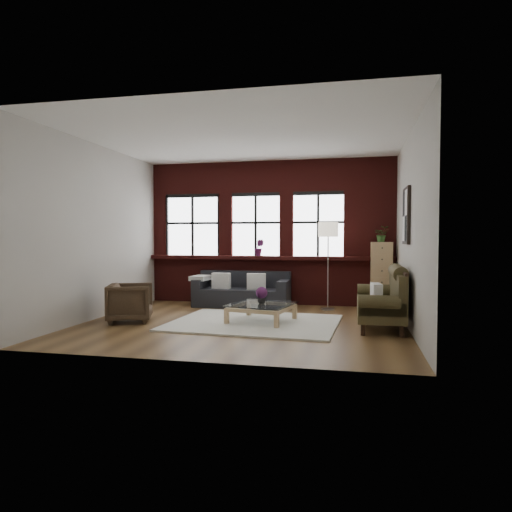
% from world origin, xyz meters
% --- Properties ---
extents(floor, '(5.50, 5.50, 0.00)m').
position_xyz_m(floor, '(0.00, 0.00, 0.00)').
color(floor, brown).
rests_on(floor, ground).
extents(ceiling, '(5.50, 5.50, 0.00)m').
position_xyz_m(ceiling, '(0.00, 0.00, 3.20)').
color(ceiling, white).
rests_on(ceiling, ground).
extents(wall_back, '(5.50, 0.00, 5.50)m').
position_xyz_m(wall_back, '(0.00, 2.50, 1.60)').
color(wall_back, '#B3B0A6').
rests_on(wall_back, ground).
extents(wall_front, '(5.50, 0.00, 5.50)m').
position_xyz_m(wall_front, '(0.00, -2.50, 1.60)').
color(wall_front, '#B3B0A6').
rests_on(wall_front, ground).
extents(wall_left, '(0.00, 5.00, 5.00)m').
position_xyz_m(wall_left, '(-2.75, 0.00, 1.60)').
color(wall_left, '#B3B0A6').
rests_on(wall_left, ground).
extents(wall_right, '(0.00, 5.00, 5.00)m').
position_xyz_m(wall_right, '(2.75, 0.00, 1.60)').
color(wall_right, '#B3B0A6').
rests_on(wall_right, ground).
extents(brick_backwall, '(5.50, 0.12, 3.20)m').
position_xyz_m(brick_backwall, '(0.00, 2.44, 1.60)').
color(brick_backwall, '#4E1412').
rests_on(brick_backwall, floor).
extents(sill_ledge, '(5.50, 0.30, 0.08)m').
position_xyz_m(sill_ledge, '(0.00, 2.35, 1.04)').
color(sill_ledge, '#4E1412').
rests_on(sill_ledge, brick_backwall).
extents(window_left, '(1.38, 0.10, 1.50)m').
position_xyz_m(window_left, '(-1.80, 2.45, 1.75)').
color(window_left, black).
rests_on(window_left, brick_backwall).
extents(window_mid, '(1.38, 0.10, 1.50)m').
position_xyz_m(window_mid, '(-0.30, 2.45, 1.75)').
color(window_mid, black).
rests_on(window_mid, brick_backwall).
extents(window_right, '(1.38, 0.10, 1.50)m').
position_xyz_m(window_right, '(1.10, 2.45, 1.75)').
color(window_right, black).
rests_on(window_right, brick_backwall).
extents(wall_poster, '(0.05, 0.74, 0.94)m').
position_xyz_m(wall_poster, '(2.72, 0.30, 1.85)').
color(wall_poster, black).
rests_on(wall_poster, wall_right).
extents(shag_rug, '(2.96, 2.39, 0.03)m').
position_xyz_m(shag_rug, '(0.19, 0.04, 0.02)').
color(shag_rug, beige).
rests_on(shag_rug, floor).
extents(dark_sofa, '(2.04, 0.82, 0.74)m').
position_xyz_m(dark_sofa, '(-0.49, 1.90, 0.37)').
color(dark_sofa, black).
rests_on(dark_sofa, floor).
extents(pillow_a, '(0.41, 0.18, 0.34)m').
position_xyz_m(pillow_a, '(-0.93, 1.80, 0.56)').
color(pillow_a, silver).
rests_on(pillow_a, dark_sofa).
extents(pillow_b, '(0.42, 0.20, 0.34)m').
position_xyz_m(pillow_b, '(-0.15, 1.80, 0.56)').
color(pillow_b, silver).
rests_on(pillow_b, dark_sofa).
extents(vintage_settee, '(0.83, 1.86, 0.99)m').
position_xyz_m(vintage_settee, '(2.30, 0.25, 0.50)').
color(vintage_settee, '#3A331A').
rests_on(vintage_settee, floor).
extents(pillow_settee, '(0.18, 0.39, 0.34)m').
position_xyz_m(pillow_settee, '(2.22, -0.32, 0.60)').
color(pillow_settee, silver).
rests_on(pillow_settee, vintage_settee).
extents(armchair, '(0.96, 0.95, 0.68)m').
position_xyz_m(armchair, '(-1.99, -0.27, 0.34)').
color(armchair, '#332619').
rests_on(armchair, floor).
extents(coffee_table, '(1.21, 1.21, 0.35)m').
position_xyz_m(coffee_table, '(0.30, 0.14, 0.16)').
color(coffee_table, tan).
rests_on(coffee_table, shag_rug).
extents(vase, '(0.17, 0.17, 0.15)m').
position_xyz_m(vase, '(0.30, 0.14, 0.41)').
color(vase, '#B2B2B2').
rests_on(vase, coffee_table).
extents(flowers, '(0.20, 0.20, 0.20)m').
position_xyz_m(flowers, '(0.30, 0.14, 0.53)').
color(flowers, '#551D51').
rests_on(flowers, vase).
extents(drawer_chest, '(0.43, 0.43, 1.40)m').
position_xyz_m(drawer_chest, '(2.43, 2.15, 0.70)').
color(drawer_chest, tan).
rests_on(drawer_chest, floor).
extents(potted_plant_top, '(0.31, 0.28, 0.33)m').
position_xyz_m(potted_plant_top, '(2.43, 2.15, 1.56)').
color(potted_plant_top, '#2D5923').
rests_on(potted_plant_top, drawer_chest).
extents(floor_lamp, '(0.40, 0.40, 1.96)m').
position_xyz_m(floor_lamp, '(1.35, 1.81, 0.98)').
color(floor_lamp, '#A5A5A8').
rests_on(floor_lamp, floor).
extents(sill_plant, '(0.21, 0.17, 0.37)m').
position_xyz_m(sill_plant, '(-0.20, 2.32, 1.27)').
color(sill_plant, '#551D51').
rests_on(sill_plant, sill_ledge).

